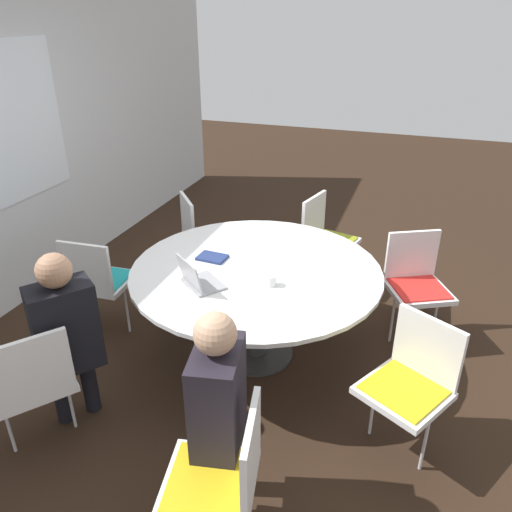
% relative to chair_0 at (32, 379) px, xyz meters
% --- Properties ---
extents(ground_plane, '(16.00, 16.00, 0.00)m').
position_rel_chair_0_xyz_m(ground_plane, '(1.28, -0.90, -0.52)').
color(ground_plane, black).
extents(conference_table, '(1.79, 1.79, 0.75)m').
position_rel_chair_0_xyz_m(conference_table, '(1.28, -0.90, 0.11)').
color(conference_table, '#333333').
rests_on(conference_table, ground_plane).
extents(chair_0, '(0.60, 0.60, 0.87)m').
position_rel_chair_0_xyz_m(chair_0, '(0.00, 0.00, 0.00)').
color(chair_0, white).
rests_on(chair_0, ground_plane).
extents(chair_1, '(0.51, 0.50, 0.87)m').
position_rel_chair_0_xyz_m(chair_1, '(-0.24, -1.28, 0.00)').
color(chair_1, white).
rests_on(chair_1, ground_plane).
extents(chair_2, '(0.58, 0.59, 0.87)m').
position_rel_chair_0_xyz_m(chair_2, '(0.72, -2.04, 0.00)').
color(chair_2, white).
rests_on(chair_2, ground_plane).
extents(chair_3, '(0.58, 0.58, 0.87)m').
position_rel_chair_0_xyz_m(chair_3, '(1.93, -2.00, 0.00)').
color(chair_3, white).
rests_on(chair_3, ground_plane).
extents(chair_4, '(0.53, 0.52, 0.87)m').
position_rel_chair_0_xyz_m(chair_4, '(2.53, -1.15, 0.00)').
color(chair_4, white).
rests_on(chair_4, ground_plane).
extents(chair_5, '(0.61, 0.60, 0.87)m').
position_rel_chair_0_xyz_m(chair_5, '(2.21, -0.04, 0.00)').
color(chair_5, white).
rests_on(chair_5, ground_plane).
extents(chair_6, '(0.45, 0.47, 0.87)m').
position_rel_chair_0_xyz_m(chair_6, '(1.13, 0.36, 0.00)').
color(chair_6, white).
rests_on(chair_6, ground_plane).
extents(person_0, '(0.42, 0.39, 1.22)m').
position_rel_chair_0_xyz_m(person_0, '(0.24, -0.08, 0.19)').
color(person_0, black).
rests_on(person_0, ground_plane).
extents(person_1, '(0.40, 0.31, 1.22)m').
position_rel_chair_0_xyz_m(person_1, '(-0.02, -1.15, 0.19)').
color(person_1, '#231E28').
rests_on(person_1, ground_plane).
extents(laptop, '(0.36, 0.37, 0.21)m').
position_rel_chair_0_xyz_m(laptop, '(0.92, -0.62, 0.28)').
color(laptop, '#99999E').
rests_on(laptop, conference_table).
extents(spiral_notebook, '(0.16, 0.22, 0.02)m').
position_rel_chair_0_xyz_m(spiral_notebook, '(1.32, -0.55, 0.23)').
color(spiral_notebook, navy).
rests_on(spiral_notebook, conference_table).
extents(coffee_cup, '(0.07, 0.07, 0.08)m').
position_rel_chair_0_xyz_m(coffee_cup, '(1.09, -1.07, 0.26)').
color(coffee_cup, white).
rests_on(coffee_cup, conference_table).
extents(handbag, '(0.36, 0.16, 0.28)m').
position_rel_chair_0_xyz_m(handbag, '(2.29, -2.01, -0.38)').
color(handbag, '#513319').
rests_on(handbag, ground_plane).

